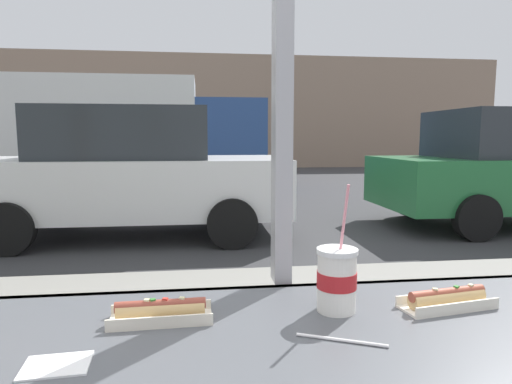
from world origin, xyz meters
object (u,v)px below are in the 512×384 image
parked_car_white (131,172)px  box_truck (133,131)px  hotdog_tray_far (161,311)px  hotdog_tray_near (447,299)px  soda_cup_left (337,279)px

parked_car_white → box_truck: bearing=97.9°
hotdog_tray_far → parked_car_white: 5.47m
parked_car_white → box_truck: (-0.75, 5.37, 0.66)m
hotdog_tray_near → hotdog_tray_far: (-0.70, 0.01, -0.00)m
soda_cup_left → box_truck: box_truck is taller
hotdog_tray_near → hotdog_tray_far: 0.70m
hotdog_tray_near → box_truck: 11.04m
hotdog_tray_far → box_truck: bearing=98.6°
hotdog_tray_near → box_truck: bearing=102.2°
parked_car_white → box_truck: size_ratio=0.67×
soda_cup_left → hotdog_tray_near: soda_cup_left is taller
soda_cup_left → hotdog_tray_near: (0.28, -0.02, -0.06)m
box_truck → hotdog_tray_far: bearing=-81.4°
hotdog_tray_near → hotdog_tray_far: same height
parked_car_white → box_truck: 5.46m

